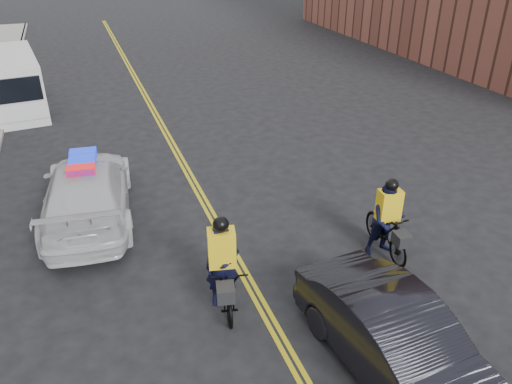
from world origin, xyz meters
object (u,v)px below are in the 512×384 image
object	(u,v)px
dark_sedan	(398,343)
cyclist_far	(386,225)
cyclist_near	(223,275)
cargo_van	(13,84)
police_cruiser	(87,191)

from	to	relation	value
dark_sedan	cyclist_far	distance (m)	3.86
cyclist_near	cargo_van	bearing A→B (deg)	119.55
dark_sedan	cyclist_far	xyz separation A→B (m)	(1.93, 3.34, 0.04)
police_cruiser	cyclist_far	size ratio (longest dim) A/B	2.84
cargo_van	police_cruiser	bearing A→B (deg)	-84.12
dark_sedan	cyclist_near	distance (m)	3.70
dark_sedan	cyclist_near	size ratio (longest dim) A/B	2.02
police_cruiser	dark_sedan	size ratio (longest dim) A/B	1.25
cyclist_near	cyclist_far	size ratio (longest dim) A/B	1.12
dark_sedan	cyclist_near	xyz separation A→B (m)	(-2.30, 2.90, -0.02)
police_cruiser	dark_sedan	distance (m)	8.90
dark_sedan	cargo_van	bearing A→B (deg)	105.75
police_cruiser	cargo_van	size ratio (longest dim) A/B	0.98
police_cruiser	cyclist_far	world-z (taller)	cyclist_far
police_cruiser	cyclist_near	distance (m)	5.24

